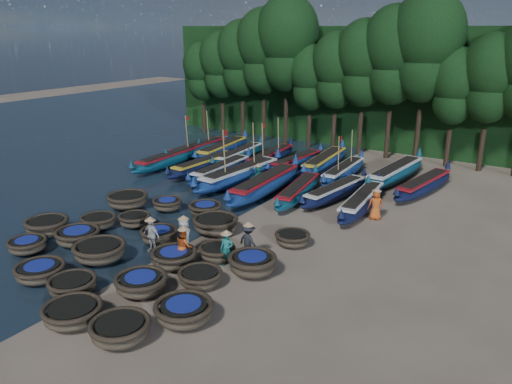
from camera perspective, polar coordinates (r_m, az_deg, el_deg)
The scene contains 60 objects.
ground at distance 25.27m, azimuth -5.92°, elevation -4.88°, with size 120.00×120.00×0.00m, color gray.
foliage_wall at distance 44.26m, azimuth 13.64°, elevation 11.47°, with size 40.00×3.00×10.00m, color black.
coracle_3 at distance 19.12m, azimuth -20.22°, elevation -12.82°, with size 2.46×2.46×0.69m.
coracle_4 at distance 17.71m, azimuth -15.25°, elevation -14.89°, with size 2.36×2.36×0.72m.
coracle_5 at distance 25.41m, azimuth -24.67°, elevation -5.51°, with size 2.04×2.04×0.64m.
coracle_6 at distance 22.56m, azimuth -23.45°, elevation -8.29°, with size 2.38×2.38×0.67m.
coracle_7 at distance 20.98m, azimuth -20.24°, elevation -9.95°, with size 2.27×2.27×0.67m.
coracle_8 at distance 20.28m, azimuth -13.01°, elevation -10.10°, with size 2.52×2.52×0.73m.
coracle_9 at distance 18.21m, azimuth -8.24°, elevation -13.29°, with size 2.25×2.25×0.74m.
coracle_10 at distance 27.05m, azimuth -22.78°, elevation -3.59°, with size 2.30×2.30×0.84m.
coracle_11 at distance 25.40m, azimuth -19.71°, elevation -4.74°, with size 2.46×2.46×0.75m.
coracle_12 at distance 23.37m, azimuth -17.45°, elevation -6.44°, with size 2.36×2.36×0.81m.
coracle_13 at distance 22.06m, azimuth -9.35°, elevation -7.39°, with size 2.34×2.34×0.75m.
coracle_14 at distance 20.46m, azimuth -6.39°, elevation -9.63°, with size 1.87×1.87×0.64m.
coracle_15 at distance 27.08m, azimuth -17.55°, elevation -3.18°, with size 1.83×1.83×0.67m.
coracle_16 at distance 26.77m, azimuth -13.69°, elevation -3.07°, with size 1.97×1.97×0.67m.
coracle_17 at distance 24.52m, azimuth -10.97°, elevation -4.82°, with size 2.21×2.21×0.72m.
coracle_18 at distance 22.47m, azimuth -4.48°, elevation -6.85°, with size 1.91×1.91×0.66m.
coracle_19 at distance 21.15m, azimuth -0.42°, elevation -8.15°, with size 2.40×2.40×0.84m.
coracle_20 at distance 29.61m, azimuth -14.46°, elevation -0.88°, with size 2.91×2.91×0.81m.
coracle_21 at distance 28.70m, azimuth -10.09°, elevation -1.35°, with size 1.97×1.97×0.67m.
coracle_22 at distance 27.53m, azimuth -5.81°, elevation -1.94°, with size 1.88×1.88×0.72m.
coracle_23 at distance 25.31m, azimuth -4.66°, elevation -3.66°, with size 2.41×2.41×0.82m.
coracle_24 at distance 23.89m, azimuth 4.19°, elevation -5.29°, with size 1.88×1.88×0.64m.
long_boat_1 at distance 37.81m, azimuth -9.98°, elevation 3.71°, with size 1.82×8.12×1.43m.
long_boat_2 at distance 36.01m, azimuth -5.90°, elevation 3.13°, with size 1.65×7.83×1.38m.
long_boat_3 at distance 34.63m, azimuth -3.98°, elevation 2.56°, with size 1.73×7.79×1.37m.
long_boat_4 at distance 33.10m, azimuth -1.83°, elevation 2.02°, with size 2.27×9.20×3.92m.
long_boat_5 at distance 31.08m, azimuth 1.09°, elevation 0.93°, with size 2.14×9.18×1.62m.
long_boat_6 at distance 30.28m, azimuth 4.84°, elevation 0.16°, with size 2.53×7.41×1.32m.
long_boat_7 at distance 30.44m, azimuth 9.06°, elevation 0.06°, with size 2.20×7.25×1.29m.
long_boat_8 at distance 28.91m, azimuth 11.98°, elevation -1.05°, with size 2.03×7.71×1.36m.
long_boat_9 at distance 40.77m, azimuth -6.59°, elevation 4.94°, with size 1.57×8.16×3.47m.
long_boat_10 at distance 40.31m, azimuth -3.86°, elevation 4.90°, with size 2.54×8.47×1.50m.
long_boat_11 at distance 38.63m, azimuth -1.99°, elevation 4.26°, with size 2.02×7.81×1.38m.
long_boat_12 at distance 37.90m, azimuth 1.64°, elevation 4.01°, with size 2.05×7.96×3.39m.
long_boat_13 at distance 36.88m, azimuth 4.60°, elevation 3.48°, with size 1.88×7.31×1.29m.
long_boat_14 at distance 36.85m, azimuth 7.85°, elevation 3.48°, with size 2.26×8.46×1.50m.
long_boat_15 at distance 34.75m, azimuth 9.98°, elevation 2.36°, with size 1.71×7.58×3.22m.
long_boat_16 at distance 34.89m, azimuth 15.67°, elevation 2.15°, with size 2.27×8.87×1.57m.
long_boat_17 at distance 32.94m, azimuth 18.62°, elevation 0.79°, with size 2.50×7.78×1.38m.
fisherman_0 at distance 22.95m, azimuth -8.20°, elevation -4.88°, with size 0.94×1.04×1.99m.
fisherman_1 at distance 21.65m, azimuth -3.40°, elevation -6.30°, with size 0.66×0.52×1.80m.
fisherman_2 at distance 22.10m, azimuth -8.20°, elevation -5.98°, with size 1.03×0.98×1.88m.
fisherman_3 at distance 22.36m, azimuth -0.86°, elevation -5.54°, with size 1.17×0.81×1.86m.
fisherman_4 at distance 23.51m, azimuth -11.90°, elevation -4.71°, with size 0.95×0.52×1.82m.
fisherman_5 at distance 31.93m, azimuth 0.25°, elevation 1.81°, with size 0.52×1.47×1.78m.
fisherman_6 at distance 27.53m, azimuth 13.53°, elevation -1.30°, with size 0.99×0.91×1.89m.
tree_0 at distance 49.00m, azimuth -6.14°, elevation 13.63°, with size 3.68×3.68×8.68m.
tree_1 at distance 47.54m, azimuth -3.94°, elevation 14.37°, with size 4.09×4.09×9.65m.
tree_2 at distance 46.16m, azimuth -1.59°, elevation 15.12°, with size 4.51×4.51×10.63m.
tree_3 at distance 44.86m, azimuth 0.92°, elevation 15.90°, with size 4.92×4.92×11.60m.
tree_4 at distance 43.65m, azimuth 3.59°, elevation 16.68°, with size 5.34×5.34×12.58m.
tree_5 at distance 42.73m, azimuth 6.27°, elevation 12.95°, with size 3.68×3.68×8.68m.
tree_6 at distance 41.68m, azimuth 9.20°, elevation 13.62°, with size 4.09×4.09×9.65m.
tree_7 at distance 40.75m, azimuth 12.28°, elevation 14.30°, with size 4.51×4.51×10.63m.
tree_8 at distance 39.94m, azimuth 15.53°, elevation 14.96°, with size 4.92×4.92×11.60m.
tree_9 at distance 39.26m, azimuth 18.91°, elevation 15.59°, with size 5.34×5.34×12.58m.
tree_10 at distance 38.92m, azimuth 21.81°, elevation 11.25°, with size 3.68×3.68×8.68m.
tree_11 at distance 38.46m, azimuth 25.33°, elevation 11.76°, with size 4.09×4.09×9.65m.
Camera 1 is at (14.77, -17.93, 9.93)m, focal length 35.00 mm.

